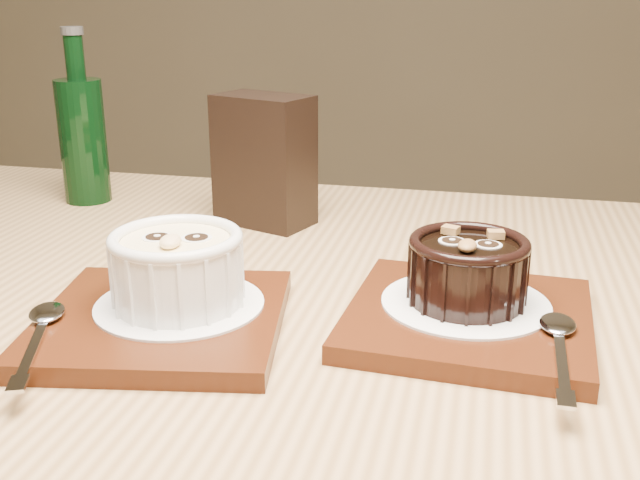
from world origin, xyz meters
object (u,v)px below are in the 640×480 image
(ramekin_white, at_px, (177,265))
(tray_right, at_px, (468,318))
(green_bottle, at_px, (83,136))
(ramekin_dark, at_px, (468,267))
(condiment_stand, at_px, (264,161))
(table, at_px, (294,410))
(tray_left, at_px, (162,321))

(ramekin_white, bearing_deg, tray_right, 0.98)
(ramekin_white, distance_m, green_bottle, 0.39)
(ramekin_dark, bearing_deg, tray_right, -69.27)
(condiment_stand, bearing_deg, tray_right, -47.15)
(condiment_stand, bearing_deg, table, -70.99)
(tray_left, relative_size, condiment_stand, 1.29)
(condiment_stand, bearing_deg, ramekin_white, -90.59)
(table, height_order, green_bottle, green_bottle)
(green_bottle, bearing_deg, tray_right, -32.26)
(table, height_order, condiment_stand, condiment_stand)
(tray_left, distance_m, green_bottle, 0.40)
(green_bottle, bearing_deg, table, -41.74)
(ramekin_white, bearing_deg, condiment_stand, 82.56)
(tray_left, bearing_deg, green_bottle, 123.96)
(ramekin_white, height_order, condiment_stand, condiment_stand)
(tray_left, bearing_deg, ramekin_white, 55.75)
(tray_left, relative_size, tray_right, 1.00)
(table, xyz_separation_m, tray_right, (0.14, -0.01, 0.10))
(tray_right, height_order, condiment_stand, condiment_stand)
(tray_right, bearing_deg, tray_left, -169.05)
(table, bearing_deg, green_bottle, 138.26)
(ramekin_white, relative_size, green_bottle, 0.49)
(tray_left, height_order, condiment_stand, condiment_stand)
(tray_right, bearing_deg, green_bottle, 147.74)
(tray_right, xyz_separation_m, green_bottle, (-0.45, 0.28, 0.07))
(tray_right, relative_size, green_bottle, 0.88)
(ramekin_dark, bearing_deg, table, -170.09)
(tray_left, relative_size, ramekin_white, 1.78)
(tray_left, distance_m, tray_right, 0.23)
(table, relative_size, condiment_stand, 8.87)
(condiment_stand, height_order, green_bottle, green_bottle)
(ramekin_dark, height_order, green_bottle, green_bottle)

